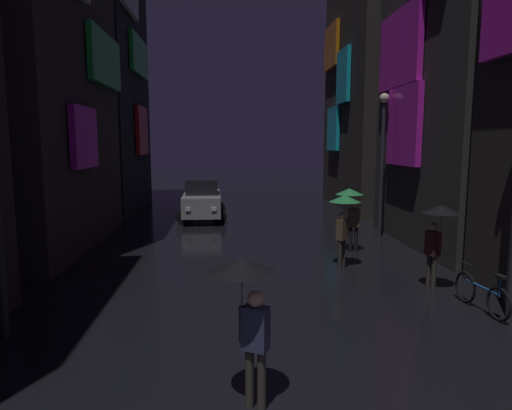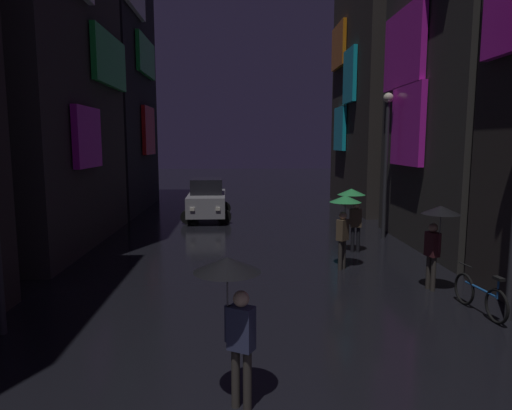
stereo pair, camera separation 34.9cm
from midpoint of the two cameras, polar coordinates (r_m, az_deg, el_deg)
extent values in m
cube|color=#33302D|center=(18.00, -26.04, 19.42)|extent=(4.00, 8.58, 14.92)
cube|color=#F226D8|center=(15.73, -19.72, 7.96)|extent=(0.20, 2.31, 1.94)
cube|color=#26E54C|center=(18.94, -17.27, 16.86)|extent=(0.20, 4.06, 1.93)
cube|color=#232328|center=(26.43, -18.29, 19.81)|extent=(4.00, 7.97, 18.53)
cube|color=red|center=(25.74, -12.89, 9.04)|extent=(0.20, 2.63, 2.57)
cube|color=#26E54C|center=(26.05, -13.19, 17.56)|extent=(0.20, 4.12, 1.92)
cube|color=#33302D|center=(18.02, 26.72, 20.92)|extent=(4.00, 7.06, 15.87)
cube|color=#F226D8|center=(16.86, 18.97, 9.40)|extent=(0.20, 2.68, 2.76)
cube|color=#F226D8|center=(17.79, 18.55, 18.09)|extent=(0.20, 3.58, 2.69)
cube|color=#2D2826|center=(26.55, 16.12, 13.27)|extent=(4.00, 8.38, 12.52)
cube|color=#19D8F2|center=(26.94, 10.80, 9.33)|extent=(0.20, 2.27, 2.46)
cube|color=#19D8F2|center=(25.21, 12.03, 15.51)|extent=(0.20, 2.17, 2.76)
cube|color=orange|center=(28.28, 10.66, 18.92)|extent=(0.20, 2.95, 2.43)
cylinder|color=#38332D|center=(12.26, 21.52, -7.80)|extent=(0.12, 0.12, 0.85)
cylinder|color=#38332D|center=(12.13, 22.06, -8.00)|extent=(0.12, 0.12, 0.85)
cube|color=#4C1E23|center=(12.02, 21.96, -4.57)|extent=(0.30, 0.39, 0.60)
sphere|color=tan|center=(11.95, 22.07, -2.64)|extent=(0.22, 0.22, 0.22)
cylinder|color=#4C1E23|center=(11.91, 22.71, -4.48)|extent=(0.09, 0.09, 0.50)
cylinder|color=slate|center=(11.85, 22.80, -2.89)|extent=(0.02, 0.02, 0.77)
cone|color=black|center=(11.77, 22.92, -0.57)|extent=(0.90, 0.90, 0.20)
cylinder|color=#38332D|center=(6.60, 0.54, -21.10)|extent=(0.12, 0.12, 0.85)
cylinder|color=#38332D|center=(6.66, -0.95, -20.77)|extent=(0.12, 0.12, 0.85)
cube|color=#333859|center=(6.31, -0.21, -15.16)|extent=(0.40, 0.35, 0.60)
sphere|color=beige|center=(6.16, -0.21, -11.65)|extent=(0.22, 0.22, 0.22)
cylinder|color=#333859|center=(6.33, -1.93, -14.61)|extent=(0.09, 0.09, 0.50)
cylinder|color=slate|center=(6.21, -1.95, -11.75)|extent=(0.02, 0.02, 0.77)
cone|color=black|center=(6.06, -1.97, -7.43)|extent=(0.90, 0.90, 0.20)
cylinder|color=black|center=(15.52, 13.28, -4.23)|extent=(0.12, 0.12, 0.85)
cylinder|color=black|center=(15.49, 12.62, -4.23)|extent=(0.12, 0.12, 0.85)
cube|color=brown|center=(15.37, 13.03, -1.59)|extent=(0.36, 0.25, 0.60)
sphere|color=tan|center=(15.31, 13.08, -0.07)|extent=(0.22, 0.22, 0.22)
cylinder|color=brown|center=(15.28, 12.40, -1.43)|extent=(0.09, 0.09, 0.50)
cylinder|color=slate|center=(15.23, 12.44, -0.19)|extent=(0.02, 0.02, 0.77)
cone|color=green|center=(15.18, 12.49, 1.63)|extent=(0.90, 0.90, 0.20)
cylinder|color=#38332D|center=(13.30, 11.23, -6.19)|extent=(0.12, 0.12, 0.85)
cylinder|color=#38332D|center=(13.45, 11.64, -6.04)|extent=(0.12, 0.12, 0.85)
cube|color=brown|center=(13.22, 11.52, -3.06)|extent=(0.40, 0.39, 0.60)
sphere|color=tan|center=(13.15, 11.57, -1.31)|extent=(0.22, 0.22, 0.22)
cylinder|color=brown|center=(13.39, 11.76, -2.72)|extent=(0.09, 0.09, 0.50)
cylinder|color=slate|center=(13.33, 11.80, -1.30)|extent=(0.02, 0.02, 0.77)
cone|color=green|center=(13.26, 11.86, 0.77)|extent=(0.90, 0.90, 0.20)
torus|color=black|center=(11.45, 25.39, -9.45)|extent=(0.14, 0.72, 0.72)
torus|color=black|center=(10.61, 28.73, -11.03)|extent=(0.14, 0.72, 0.72)
cylinder|color=#1E59A5|center=(10.97, 27.05, -9.31)|extent=(0.15, 1.00, 0.05)
cylinder|color=#1E59A5|center=(10.51, 28.86, -9.21)|extent=(0.04, 0.04, 0.40)
cube|color=black|center=(10.45, 28.94, -8.06)|extent=(0.14, 0.25, 0.06)
cylinder|color=black|center=(11.31, 25.56, -6.78)|extent=(0.08, 0.45, 0.03)
cube|color=#99999E|center=(21.69, -5.68, 0.27)|extent=(1.80, 4.14, 0.90)
cube|color=black|center=(21.60, -5.71, 2.38)|extent=(1.49, 1.88, 0.70)
cylinder|color=black|center=(20.42, -3.52, -1.45)|extent=(0.65, 0.24, 0.64)
cylinder|color=black|center=(20.48, -8.04, -1.48)|extent=(0.65, 0.24, 0.64)
cylinder|color=black|center=(23.06, -3.54, -0.38)|extent=(0.65, 0.24, 0.64)
cylinder|color=black|center=(23.11, -7.55, -0.41)|extent=(0.65, 0.24, 0.64)
cube|color=white|center=(19.63, -4.28, -0.51)|extent=(0.20, 0.06, 0.14)
cube|color=white|center=(19.67, -7.48, -0.53)|extent=(0.20, 0.06, 0.14)
cylinder|color=#2D2D33|center=(17.77, 16.43, 4.01)|extent=(0.14, 0.14, 5.05)
sphere|color=#F9EFCC|center=(17.81, 16.77, 12.72)|extent=(0.36, 0.36, 0.36)
camera|label=1|loc=(0.17, -89.23, 0.11)|focal=32.00mm
camera|label=2|loc=(0.17, 90.77, -0.11)|focal=32.00mm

